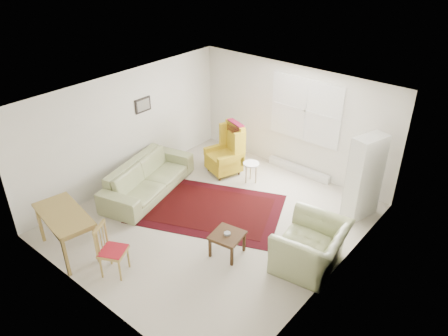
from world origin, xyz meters
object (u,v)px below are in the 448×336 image
Objects in this scene: sofa at (147,172)px; stool at (251,172)px; cabinet at (365,177)px; desk_chair at (113,250)px; wingback_chair at (224,150)px; armchair at (311,243)px; coffee_table at (227,244)px; desk at (67,232)px.

stool is (1.45, 1.76, -0.24)m from sofa.
cabinet reaches higher than desk_chair.
wingback_chair is 3.20m from cabinet.
coffee_table is at bearing -70.44° from armchair.
cabinet is at bearing 64.30° from coffee_table.
armchair reaches higher than coffee_table.
cabinet reaches higher than armchair.
desk is 1.37× the size of desk_chair.
wingback_chair is 0.71× the size of cabinet.
armchair is at bearing -6.06° from wingback_chair.
desk_chair is at bearing -103.51° from cabinet.
desk is at bearing -63.77° from armchair.
desk_chair is (-2.40, -4.19, -0.39)m from cabinet.
stool is 2.53m from cabinet.
cabinet reaches higher than sofa.
desk_chair is (1.47, -2.05, -0.01)m from sofa.
desk is at bearing -104.72° from stool.
armchair reaches higher than desk.
sofa is at bearing -134.76° from cabinet.
wingback_chair reaches higher than armchair.
armchair is 1.00× the size of wingback_chair.
desk_chair is at bearing -159.11° from sofa.
wingback_chair reaches higher than stool.
desk is (0.40, -2.23, -0.08)m from sofa.
sofa is 2.52m from desk_chair.
wingback_chair is (-3.15, 1.49, 0.13)m from armchair.
armchair is 2.32× the size of coffee_table.
desk_chair is at bearing -126.07° from coffee_table.
sofa is 1.86× the size of desk.
wingback_chair is 0.82m from stool.
coffee_table is 2.81m from desk.
coffee_table is (2.61, -0.49, -0.27)m from sofa.
cabinet is at bearing 171.40° from armchair.
armchair is 1.46m from coffee_table.
stool is 3.81m from desk_chair.
desk_chair is (-1.14, -1.56, 0.25)m from coffee_table.
desk is at bearing -141.77° from coffee_table.
cabinet reaches higher than coffee_table.
coffee_table is (-1.27, -0.68, -0.26)m from armchair.
desk_chair is at bearing -55.62° from armchair.
stool is at bearing -131.50° from armchair.
cabinet reaches higher than stool.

